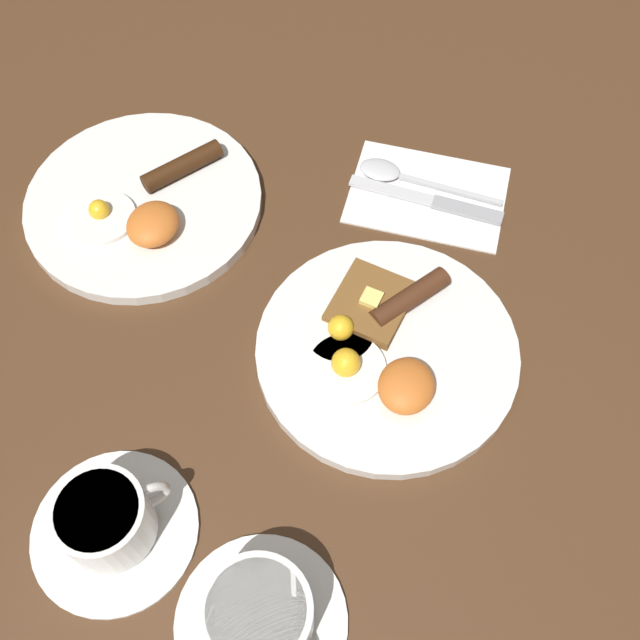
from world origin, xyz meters
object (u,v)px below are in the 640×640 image
Objects in this scene: teacup_near at (260,618)px; breakfast_plate_far at (145,203)px; spoon at (394,174)px; teacup_far at (109,522)px; knife at (434,202)px; breakfast_plate_near at (384,348)px.

breakfast_plate_far is at bearing 37.53° from teacup_near.
spoon is at bearing 3.41° from teacup_near.
teacup_near reaches higher than spoon.
teacup_far is 0.50m from knife.
breakfast_plate_near is 0.99× the size of breakfast_plate_far.
breakfast_plate_far is 1.83× the size of teacup_near.
knife is (0.21, 0.00, -0.00)m from breakfast_plate_near.
teacup_near is 0.16m from teacup_far.
breakfast_plate_near reaches higher than spoon.
teacup_near is 0.52m from spoon.
knife is at bearing -2.84° from teacup_near.
teacup_near is at bearing 87.02° from knife.
knife is 0.06m from spoon.
breakfast_plate_far is at bearing 28.59° from spoon.
teacup_far reaches higher than knife.
breakfast_plate_far is (0.09, 0.32, -0.00)m from breakfast_plate_near.
teacup_near is 0.86× the size of spoon.
teacup_far is (-0.26, 0.18, 0.02)m from breakfast_plate_near.
spoon is at bearing 13.49° from breakfast_plate_near.
breakfast_plate_near is 0.31m from teacup_far.
breakfast_plate_near is at bearing 89.94° from knife.
spoon is at bearing -62.15° from breakfast_plate_far.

